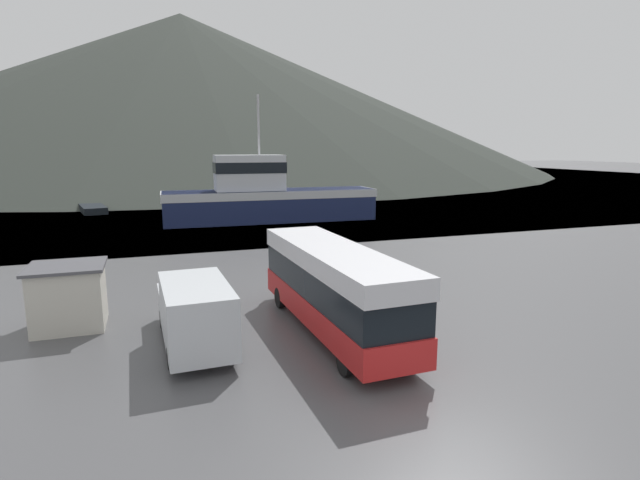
{
  "coord_description": "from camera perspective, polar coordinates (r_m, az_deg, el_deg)",
  "views": [
    {
      "loc": [
        -6.27,
        -9.37,
        7.01
      ],
      "look_at": [
        2.41,
        15.95,
        2.0
      ],
      "focal_mm": 28.0,
      "sensor_mm": 36.0,
      "label": 1
    }
  ],
  "objects": [
    {
      "name": "storage_bin",
      "position": [
        25.03,
        4.14,
        -4.17
      ],
      "size": [
        1.11,
        1.19,
        1.26
      ],
      "color": "olive",
      "rests_on": "ground"
    },
    {
      "name": "tour_bus",
      "position": [
        18.98,
        1.55,
        -5.17
      ],
      "size": [
        2.78,
        10.35,
        3.3
      ],
      "rotation": [
        0.0,
        0.0,
        0.03
      ],
      "color": "red",
      "rests_on": "ground"
    },
    {
      "name": "water_surface",
      "position": [
        153.84,
        -16.72,
        7.55
      ],
      "size": [
        240.0,
        240.0,
        0.0
      ],
      "primitive_type": "plane",
      "color": "#3D5160",
      "rests_on": "ground"
    },
    {
      "name": "dock_kiosk",
      "position": [
        21.93,
        -26.78,
        -5.74
      ],
      "size": [
        2.81,
        2.61,
        2.52
      ],
      "color": "beige",
      "rests_on": "ground"
    },
    {
      "name": "hill_backdrop",
      "position": [
        164.61,
        -15.31,
        15.85
      ],
      "size": [
        210.47,
        210.47,
        46.14
      ],
      "primitive_type": "cone",
      "color": "#2D332D",
      "rests_on": "ground"
    },
    {
      "name": "mooring_bollard",
      "position": [
        34.33,
        -3.33,
        -0.53
      ],
      "size": [
        0.43,
        0.43,
        0.74
      ],
      "color": "black",
      "rests_on": "ground"
    },
    {
      "name": "delivery_van",
      "position": [
        18.36,
        -14.16,
        -7.88
      ],
      "size": [
        2.37,
        6.39,
        2.45
      ],
      "rotation": [
        0.0,
        0.0,
        0.03
      ],
      "color": "silver",
      "rests_on": "ground"
    },
    {
      "name": "small_boat",
      "position": [
        60.4,
        -24.6,
        3.32
      ],
      "size": [
        3.73,
        7.54,
        0.72
      ],
      "rotation": [
        0.0,
        0.0,
        3.35
      ],
      "color": "black",
      "rests_on": "water_surface"
    },
    {
      "name": "fishing_boat",
      "position": [
        47.84,
        -6.12,
        4.94
      ],
      "size": [
        20.2,
        4.92,
        11.72
      ],
      "rotation": [
        0.0,
        0.0,
        4.68
      ],
      "color": "#19234C",
      "rests_on": "water_surface"
    },
    {
      "name": "ground_plane",
      "position": [
        13.28,
        13.53,
        -21.59
      ],
      "size": [
        400.0,
        400.0,
        0.0
      ],
      "primitive_type": "plane",
      "color": "#4C4C4F"
    }
  ]
}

